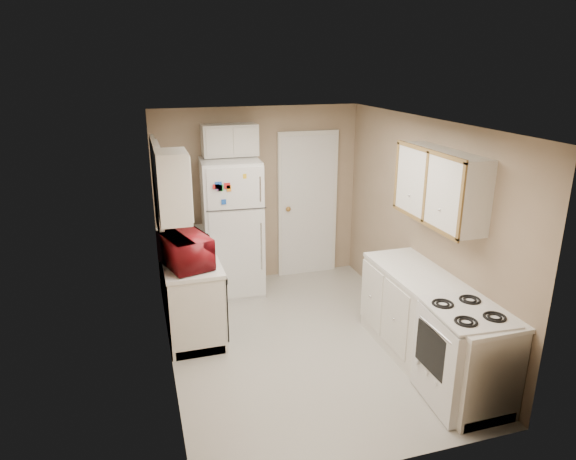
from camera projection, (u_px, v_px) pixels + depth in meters
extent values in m
plane|color=beige|center=(301.00, 342.00, 5.68)|extent=(3.80, 3.80, 0.00)
plane|color=white|center=(303.00, 122.00, 4.92)|extent=(3.80, 3.80, 0.00)
plane|color=#9E876D|center=(163.00, 254.00, 4.92)|extent=(3.80, 3.80, 0.00)
plane|color=#9E876D|center=(422.00, 228.00, 5.68)|extent=(3.80, 3.80, 0.00)
plane|color=#9E876D|center=(259.00, 196.00, 7.02)|extent=(2.80, 2.80, 0.00)
plane|color=#9E876D|center=(387.00, 327.00, 3.57)|extent=(2.80, 2.80, 0.00)
cube|color=silver|center=(189.00, 284.00, 6.05)|extent=(0.60, 1.80, 0.90)
cube|color=black|center=(222.00, 300.00, 5.57)|extent=(0.03, 0.58, 0.72)
cube|color=gray|center=(186.00, 248.00, 6.06)|extent=(0.54, 0.74, 0.16)
imported|color=maroon|center=(186.00, 252.00, 5.38)|extent=(0.68, 0.50, 0.41)
imported|color=white|center=(176.00, 223.00, 6.53)|extent=(0.10, 0.10, 0.18)
cube|color=silver|center=(158.00, 188.00, 5.75)|extent=(0.10, 0.98, 1.08)
cube|color=silver|center=(173.00, 187.00, 4.97)|extent=(0.30, 0.45, 0.70)
cube|color=silver|center=(232.00, 227.00, 6.70)|extent=(0.78, 0.76, 1.79)
cube|color=silver|center=(230.00, 140.00, 6.53)|extent=(0.70, 0.30, 0.40)
cube|color=silver|center=(308.00, 205.00, 7.24)|extent=(0.86, 0.06, 2.08)
cube|color=silver|center=(431.00, 326.00, 5.11)|extent=(0.60, 2.00, 0.90)
cube|color=silver|center=(462.00, 358.00, 4.57)|extent=(0.64, 0.76, 0.88)
cube|color=silver|center=(440.00, 186.00, 5.00)|extent=(0.30, 1.20, 0.70)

